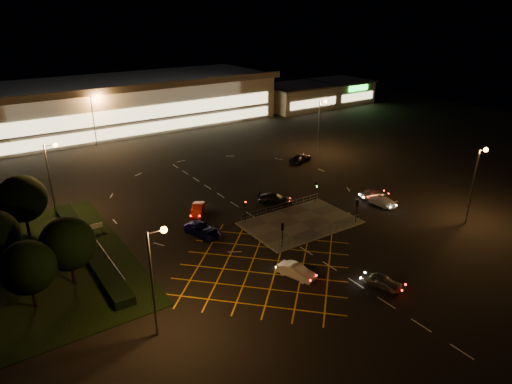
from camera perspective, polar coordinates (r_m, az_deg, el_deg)
ground at (r=60.25m, az=2.88°, el=-3.68°), size 180.00×180.00×0.00m
pedestrian_island at (r=59.94m, az=5.56°, el=-3.85°), size 14.00×9.00×0.12m
grass_verge at (r=56.03m, az=-25.14°, el=-8.09°), size 18.00×30.00×0.08m
hedge at (r=56.45m, az=-20.25°, el=-6.51°), size 2.00×26.00×1.00m
supermarket at (r=112.10m, az=-16.61°, el=10.62°), size 72.00×26.50×10.50m
retail_unit_a at (r=127.13m, az=5.14°, el=11.79°), size 18.80×14.80×6.35m
retail_unit_b at (r=137.59m, az=10.47°, el=12.33°), size 14.80×14.80×6.35m
streetlight_sw at (r=38.62m, az=-12.41°, el=-9.22°), size 1.78×0.56×10.03m
streetlight_se at (r=63.75m, az=25.86°, el=1.89°), size 1.78×0.56×10.03m
streetlight_nw at (r=64.98m, az=-24.16°, el=2.55°), size 1.78×0.56×10.03m
streetlight_ne at (r=87.43m, az=8.10°, el=9.03°), size 1.78×0.56×10.03m
streetlight_far_left at (r=96.14m, az=-19.49°, el=9.20°), size 1.78×0.56×10.03m
streetlight_far_right at (r=114.26m, az=0.22°, el=12.38°), size 1.78×0.56×10.03m
signal_sw at (r=52.77m, az=3.32°, el=-4.82°), size 0.28×0.30×3.15m
signal_se at (r=60.13m, az=12.50°, el=-1.79°), size 0.28×0.30×3.15m
signal_nw at (r=58.67m, az=-1.38°, el=-1.86°), size 0.28×0.30×3.15m
signal_ne at (r=65.37m, az=7.52°, el=0.57°), size 0.28×0.30×3.15m
tree_a at (r=46.84m, az=-26.64°, el=-8.44°), size 5.04×5.04×6.86m
tree_c at (r=61.28m, az=-27.22°, el=-0.76°), size 5.76×5.76×7.84m
tree_e at (r=48.84m, az=-22.47°, el=-6.00°), size 5.40×5.40×7.35m
car_near_silver at (r=48.48m, az=15.58°, el=-10.71°), size 2.93×4.13×1.31m
car_queue_white at (r=48.46m, az=5.03°, el=-9.83°), size 2.75×4.47×1.39m
car_left_blue at (r=56.72m, az=-6.62°, el=-4.74°), size 3.59×5.71×1.47m
car_far_dkgrey at (r=65.23m, az=2.40°, el=-0.86°), size 5.05×4.83×1.44m
car_right_silver at (r=69.19m, az=14.52°, el=-0.20°), size 4.45×2.73×1.41m
car_circ_red at (r=62.47m, az=-7.29°, el=-2.16°), size 3.68×4.24×1.38m
car_east_grey at (r=83.22m, az=5.60°, el=4.25°), size 5.36×3.85×1.36m
car_approach_white at (r=67.05m, az=15.45°, el=-1.11°), size 1.81×4.41×1.28m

